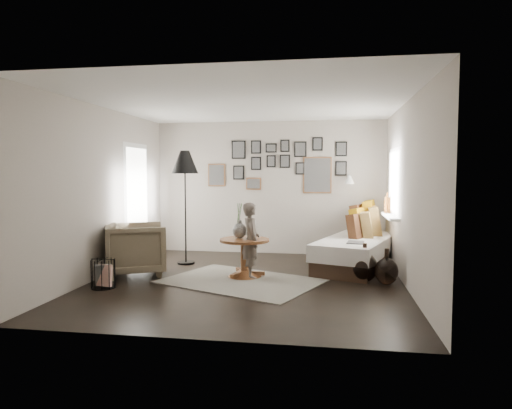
% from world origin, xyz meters
% --- Properties ---
extents(ground, '(4.80, 4.80, 0.00)m').
position_xyz_m(ground, '(0.00, 0.00, 0.00)').
color(ground, black).
rests_on(ground, ground).
extents(wall_back, '(4.50, 0.00, 4.50)m').
position_xyz_m(wall_back, '(0.00, 2.40, 1.30)').
color(wall_back, '#A99F94').
rests_on(wall_back, ground).
extents(wall_front, '(4.50, 0.00, 4.50)m').
position_xyz_m(wall_front, '(0.00, -2.40, 1.30)').
color(wall_front, '#A99F94').
rests_on(wall_front, ground).
extents(wall_left, '(0.00, 4.80, 4.80)m').
position_xyz_m(wall_left, '(-2.25, 0.00, 1.30)').
color(wall_left, '#A99F94').
rests_on(wall_left, ground).
extents(wall_right, '(0.00, 4.80, 4.80)m').
position_xyz_m(wall_right, '(2.25, 0.00, 1.30)').
color(wall_right, '#A99F94').
rests_on(wall_right, ground).
extents(ceiling, '(4.80, 4.80, 0.00)m').
position_xyz_m(ceiling, '(0.00, 0.00, 2.60)').
color(ceiling, white).
rests_on(ceiling, wall_back).
extents(door_left, '(0.00, 2.14, 2.14)m').
position_xyz_m(door_left, '(-2.23, 1.20, 1.05)').
color(door_left, white).
rests_on(door_left, wall_left).
extents(window_right, '(0.15, 1.32, 1.30)m').
position_xyz_m(window_right, '(2.18, 1.34, 0.93)').
color(window_right, white).
rests_on(window_right, wall_right).
extents(gallery_wall, '(2.74, 0.03, 1.08)m').
position_xyz_m(gallery_wall, '(0.29, 2.38, 1.74)').
color(gallery_wall, brown).
rests_on(gallery_wall, wall_back).
extents(wall_sconce, '(0.18, 0.36, 0.16)m').
position_xyz_m(wall_sconce, '(1.55, 2.13, 1.46)').
color(wall_sconce, white).
rests_on(wall_sconce, wall_back).
extents(rug, '(2.59, 2.24, 0.01)m').
position_xyz_m(rug, '(-0.09, -0.05, 0.01)').
color(rug, beige).
rests_on(rug, ground).
extents(pedestal_table, '(0.75, 0.75, 0.59)m').
position_xyz_m(pedestal_table, '(-0.09, 0.25, 0.27)').
color(pedestal_table, brown).
rests_on(pedestal_table, ground).
extents(vase, '(0.22, 0.22, 0.54)m').
position_xyz_m(vase, '(-0.17, 0.27, 0.76)').
color(vase, black).
rests_on(vase, pedestal_table).
extents(candles, '(0.13, 0.13, 0.28)m').
position_xyz_m(candles, '(0.02, 0.25, 0.73)').
color(candles, black).
rests_on(candles, pedestal_table).
extents(daybed, '(1.60, 2.39, 1.10)m').
position_xyz_m(daybed, '(1.65, 1.34, 0.35)').
color(daybed, black).
rests_on(daybed, ground).
extents(magazine_on_daybed, '(0.29, 0.37, 0.02)m').
position_xyz_m(magazine_on_daybed, '(1.59, 0.68, 0.51)').
color(magazine_on_daybed, black).
rests_on(magazine_on_daybed, daybed).
extents(armchair, '(1.18, 1.17, 0.81)m').
position_xyz_m(armchair, '(-1.80, 0.16, 0.41)').
color(armchair, brown).
rests_on(armchair, ground).
extents(armchair_cushion, '(0.49, 0.50, 0.17)m').
position_xyz_m(armchair_cushion, '(-1.77, 0.21, 0.48)').
color(armchair_cushion, white).
rests_on(armchair_cushion, armchair).
extents(floor_lamp, '(0.46, 0.46, 1.98)m').
position_xyz_m(floor_lamp, '(-1.30, 1.11, 1.71)').
color(floor_lamp, black).
rests_on(floor_lamp, ground).
extents(magazine_basket, '(0.33, 0.33, 0.40)m').
position_xyz_m(magazine_basket, '(-1.91, -0.70, 0.20)').
color(magazine_basket, black).
rests_on(magazine_basket, ground).
extents(demijohn_large, '(0.38, 0.38, 0.57)m').
position_xyz_m(demijohn_large, '(1.70, 0.23, 0.22)').
color(demijohn_large, black).
rests_on(demijohn_large, ground).
extents(demijohn_small, '(0.33, 0.33, 0.52)m').
position_xyz_m(demijohn_small, '(2.00, 0.11, 0.19)').
color(demijohn_small, black).
rests_on(demijohn_small, ground).
extents(child, '(0.42, 0.49, 1.15)m').
position_xyz_m(child, '(0.02, 0.21, 0.57)').
color(child, '#564B44').
rests_on(child, ground).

